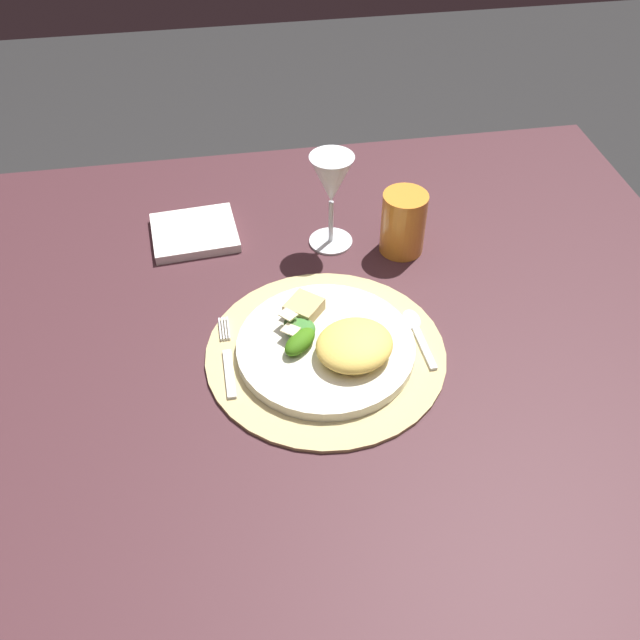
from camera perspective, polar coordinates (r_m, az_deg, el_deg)
name	(u,v)px	position (r m, az deg, el deg)	size (l,w,h in m)	color
ground_plane	(332,561)	(1.61, 0.95, -19.06)	(6.00, 6.00, 0.00)	#262626
dining_table	(336,378)	(1.10, 1.32, -4.77)	(1.22, 1.05, 0.71)	#402227
placemat	(326,353)	(0.99, 0.47, -2.69)	(0.34, 0.34, 0.01)	tan
dinner_plate	(326,347)	(0.99, 0.47, -2.24)	(0.25, 0.25, 0.02)	white
pasta_serving	(354,345)	(0.95, 2.83, -2.06)	(0.11, 0.10, 0.04)	#EDC656
salad_greens	(299,334)	(0.98, -1.71, -1.14)	(0.07, 0.09, 0.03)	#3F682E
bread_piece	(304,308)	(1.02, -1.31, 1.01)	(0.05, 0.05, 0.02)	tan
fork	(228,360)	(0.99, -7.54, -3.26)	(0.02, 0.15, 0.00)	silver
spoon	(415,327)	(1.03, 7.78, -0.58)	(0.03, 0.13, 0.01)	silver
napkin	(194,233)	(1.21, -10.22, 7.04)	(0.14, 0.13, 0.02)	white
wine_glass	(331,183)	(1.12, 0.94, 11.10)	(0.07, 0.07, 0.16)	silver
amber_tumbler	(403,223)	(1.15, 6.82, 7.88)	(0.07, 0.07, 0.11)	orange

